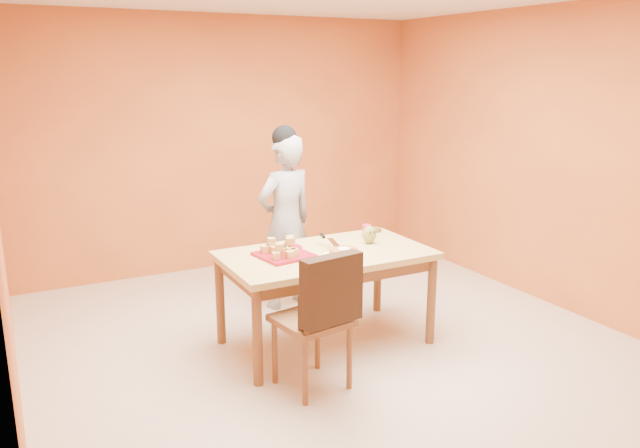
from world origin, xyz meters
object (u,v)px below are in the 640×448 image
magenta_glass (367,231)px  pastry_platter (284,255)px  dining_table (326,264)px  red_dinner_plate (286,248)px  person (286,222)px  egg_ornament (369,235)px  checker_tin (375,230)px  sponge_cake (344,252)px  dining_chair (313,317)px

magenta_glass → pastry_platter: bearing=-167.8°
dining_table → red_dinner_plate: 0.34m
dining_table → pastry_platter: size_ratio=4.30×
person → egg_ornament: bearing=101.1°
dining_table → person: 0.91m
person → egg_ornament: person is taller
egg_ornament → magenta_glass: (0.08, 0.18, -0.02)m
person → checker_tin: size_ratio=15.37×
red_dinner_plate → sponge_cake: 0.50m
pastry_platter → egg_ornament: 0.77m
magenta_glass → sponge_cake: bearing=-138.1°
dining_table → checker_tin: bearing=27.2°
dining_chair → pastry_platter: size_ratio=2.68×
pastry_platter → red_dinner_plate: bearing=60.8°
pastry_platter → egg_ornament: size_ratio=2.54×
dining_table → checker_tin: (0.68, 0.35, 0.11)m
red_dinner_plate → egg_ornament: (0.67, -0.16, 0.07)m
dining_chair → sponge_cake: (0.47, 0.41, 0.28)m
person → sponge_cake: bearing=77.4°
sponge_cake → person: bearing=89.3°
dining_table → egg_ornament: 0.46m
person → pastry_platter: person is taller
sponge_cake → egg_ornament: bearing=32.0°
person → sponge_cake: size_ratio=7.17×
sponge_cake → egg_ornament: egg_ornament is taller
person → checker_tin: bearing=126.2°
pastry_platter → sponge_cake: 0.45m
person → dining_chair: bearing=60.1°
dining_table → red_dinner_plate: bearing=138.2°
pastry_platter → magenta_glass: size_ratio=3.45×
pastry_platter → red_dinner_plate: 0.20m
red_dinner_plate → sponge_cake: bearing=-53.3°
magenta_glass → checker_tin: magenta_glass is taller
red_dinner_plate → checker_tin: checker_tin is taller
sponge_cake → dining_chair: bearing=-138.8°
sponge_cake → magenta_glass: size_ratio=2.05×
egg_ornament → person: bearing=136.5°
person → magenta_glass: person is taller
dining_chair → person: 1.59m
person → pastry_platter: size_ratio=4.26×
pastry_platter → sponge_cake: bearing=-30.1°
dining_chair → sponge_cake: bearing=32.5°
dining_chair → magenta_glass: (0.93, 0.82, 0.30)m
dining_chair → pastry_platter: bearing=74.3°
magenta_glass → checker_tin: 0.21m
dining_chair → magenta_glass: bearing=32.9°
dining_chair → egg_ornament: bearing=28.7°
person → red_dinner_plate: 0.75m
person → checker_tin: 0.82m
person → magenta_glass: bearing=111.7°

